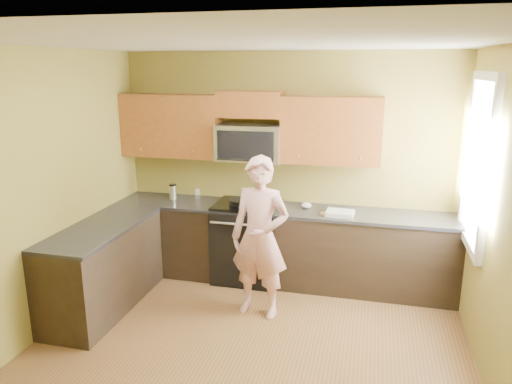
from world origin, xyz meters
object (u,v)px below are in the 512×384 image
(frying_pan, at_px, (241,204))
(travel_mug, at_px, (173,199))
(stove, at_px, (247,241))
(woman, at_px, (260,238))
(microwave, at_px, (250,160))
(butter_tub, at_px, (269,212))

(frying_pan, distance_m, travel_mug, 0.91)
(stove, distance_m, woman, 0.94)
(woman, bearing_deg, stove, 121.02)
(microwave, relative_size, frying_pan, 1.58)
(butter_tub, xyz_separation_m, travel_mug, (-1.27, 0.25, 0.00))
(woman, distance_m, butter_tub, 0.63)
(stove, bearing_deg, butter_tub, -30.49)
(microwave, xyz_separation_m, butter_tub, (0.30, -0.30, -0.53))
(butter_tub, relative_size, travel_mug, 0.66)
(stove, relative_size, woman, 0.57)
(butter_tub, bearing_deg, frying_pan, 160.16)
(frying_pan, height_order, travel_mug, travel_mug)
(stove, height_order, butter_tub, butter_tub)
(microwave, bearing_deg, stove, -90.00)
(butter_tub, bearing_deg, travel_mug, 168.87)
(travel_mug, bearing_deg, frying_pan, -7.41)
(stove, relative_size, butter_tub, 7.44)
(stove, distance_m, microwave, 0.98)
(butter_tub, bearing_deg, microwave, 134.89)
(stove, relative_size, microwave, 1.25)
(woman, bearing_deg, microwave, 118.13)
(travel_mug, bearing_deg, butter_tub, -11.13)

